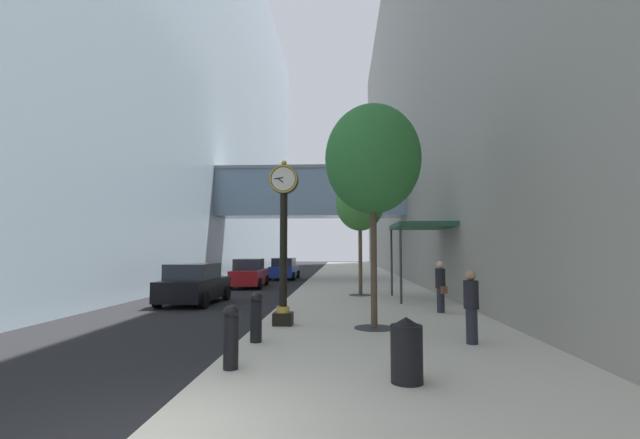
# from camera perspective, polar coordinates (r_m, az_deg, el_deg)

# --- Properties ---
(ground_plane) EXTENTS (110.00, 110.00, 0.00)m
(ground_plane) POSITION_cam_1_polar(r_m,az_deg,el_deg) (32.00, -1.52, -8.14)
(ground_plane) COLOR black
(ground_plane) RESTS_ON ground
(sidewalk_right) EXTENTS (7.13, 80.00, 0.14)m
(sidewalk_right) POSITION_cam_1_polar(r_m,az_deg,el_deg) (34.92, 4.76, -7.68)
(sidewalk_right) COLOR beige
(sidewalk_right) RESTS_ON ground
(building_block_left) EXTENTS (23.37, 80.00, 34.09)m
(building_block_left) POSITION_cam_1_polar(r_m,az_deg,el_deg) (40.23, -18.28, 17.57)
(building_block_left) COLOR #93A8B7
(building_block_left) RESTS_ON ground
(building_block_right) EXTENTS (9.00, 80.00, 31.73)m
(building_block_right) POSITION_cam_1_polar(r_m,az_deg,el_deg) (38.49, 17.24, 16.79)
(building_block_right) COLOR gray
(building_block_right) RESTS_ON ground
(street_clock) EXTENTS (0.84, 0.55, 4.77)m
(street_clock) POSITION_cam_1_polar(r_m,az_deg,el_deg) (12.57, -4.84, -1.83)
(street_clock) COLOR black
(street_clock) RESTS_ON sidewalk_right
(bollard_nearest) EXTENTS (0.29, 0.29, 1.15)m
(bollard_nearest) POSITION_cam_1_polar(r_m,az_deg,el_deg) (8.23, -11.66, -14.71)
(bollard_nearest) COLOR black
(bollard_nearest) RESTS_ON sidewalk_right
(bollard_second) EXTENTS (0.29, 0.29, 1.15)m
(bollard_second) POSITION_cam_1_polar(r_m,az_deg,el_deg) (10.43, -8.43, -12.47)
(bollard_second) COLOR black
(bollard_second) RESTS_ON sidewalk_right
(bollard_fourth) EXTENTS (0.29, 0.29, 1.15)m
(bollard_fourth) POSITION_cam_1_polar(r_m,az_deg,el_deg) (14.91, -4.93, -9.95)
(bollard_fourth) COLOR black
(bollard_fourth) RESTS_ON sidewalk_right
(street_tree_near) EXTENTS (2.69, 2.69, 6.25)m
(street_tree_near) POSITION_cam_1_polar(r_m,az_deg,el_deg) (12.36, 6.99, 7.86)
(street_tree_near) COLOR #333335
(street_tree_near) RESTS_ON sidewalk_right
(street_tree_mid_near) EXTENTS (2.32, 2.32, 5.74)m
(street_tree_mid_near) POSITION_cam_1_polar(r_m,az_deg,el_deg) (20.89, 5.30, 2.09)
(street_tree_mid_near) COLOR #333335
(street_tree_mid_near) RESTS_ON sidewalk_right
(trash_bin) EXTENTS (0.53, 0.53, 1.05)m
(trash_bin) POSITION_cam_1_polar(r_m,az_deg,el_deg) (7.44, 11.36, -16.40)
(trash_bin) COLOR black
(trash_bin) RESTS_ON sidewalk_right
(pedestrian_walking) EXTENTS (0.43, 0.51, 1.76)m
(pedestrian_walking) POSITION_cam_1_polar(r_m,az_deg,el_deg) (15.58, 15.62, -8.36)
(pedestrian_walking) COLOR #23232D
(pedestrian_walking) RESTS_ON sidewalk_right
(pedestrian_by_clock) EXTENTS (0.44, 0.44, 1.68)m
(pedestrian_by_clock) POSITION_cam_1_polar(r_m,az_deg,el_deg) (10.68, 19.34, -10.54)
(pedestrian_by_clock) COLOR #23232D
(pedestrian_by_clock) RESTS_ON sidewalk_right
(storefront_awning) EXTENTS (2.40, 3.60, 3.30)m
(storefront_awning) POSITION_cam_1_polar(r_m,az_deg,el_deg) (19.44, 13.08, -0.99)
(storefront_awning) COLOR #235138
(storefront_awning) RESTS_ON sidewalk_right
(car_black_near) EXTENTS (2.25, 4.28, 1.71)m
(car_black_near) POSITION_cam_1_polar(r_m,az_deg,el_deg) (19.33, -16.26, -8.21)
(car_black_near) COLOR black
(car_black_near) RESTS_ON ground
(car_blue_mid) EXTENTS (2.13, 4.07, 1.67)m
(car_blue_mid) POSITION_cam_1_polar(r_m,az_deg,el_deg) (34.18, -4.75, -6.52)
(car_blue_mid) COLOR navy
(car_blue_mid) RESTS_ON ground
(car_red_far) EXTENTS (2.05, 4.64, 1.75)m
(car_red_far) POSITION_cam_1_polar(r_m,az_deg,el_deg) (27.17, -9.30, -7.04)
(car_red_far) COLOR #AD191E
(car_red_far) RESTS_ON ground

